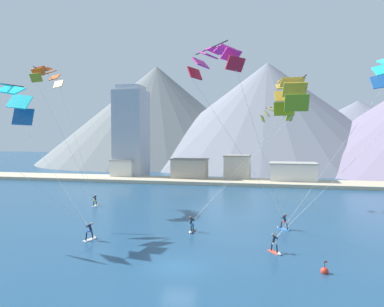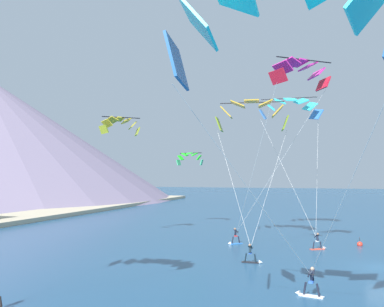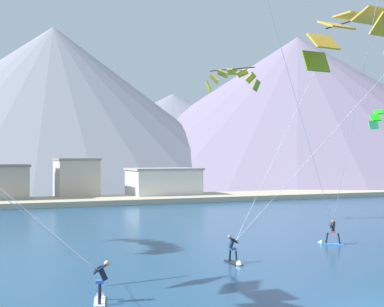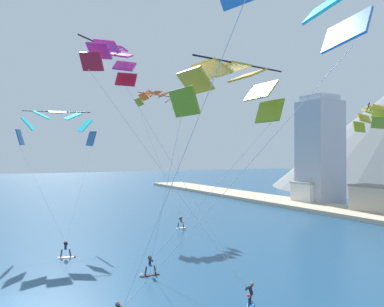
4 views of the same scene
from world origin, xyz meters
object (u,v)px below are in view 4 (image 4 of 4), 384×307
Objects in this scene: parafoil_kite_near_trail at (230,86)px; parafoil_kite_distant_low_drift at (371,115)px; kitesurfer_near_lead at (182,224)px; parafoil_kite_far_left at (113,60)px; parafoil_kite_far_right at (57,124)px; kitesurfer_far_right at (68,252)px; kitesurfer_near_trail at (148,270)px; kitesurfer_far_left at (250,299)px; parafoil_kite_near_lead at (157,98)px.

parafoil_kite_near_trail reaches higher than parafoil_kite_distant_low_drift.
parafoil_kite_near_trail reaches higher than kitesurfer_near_lead.
parafoil_kite_far_right is at bearing -178.67° from parafoil_kite_far_left.
kitesurfer_far_right is at bearing -128.14° from parafoil_kite_distant_low_drift.
parafoil_kite_far_right reaches higher than parafoil_kite_near_trail.
kitesurfer_near_trail is 9.68m from kitesurfer_far_left.
kitesurfer_far_right is at bearing -45.88° from parafoil_kite_near_lead.
parafoil_kite_far_right is (-19.11, -4.27, 13.10)m from kitesurfer_near_trail.
parafoil_kite_near_trail is at bearing 39.97° from parafoil_kite_far_left.
kitesurfer_far_left is 18.09m from parafoil_kite_distant_low_drift.
parafoil_kite_near_trail is 1.00× the size of parafoil_kite_far_right.
kitesurfer_near_trail is at bearing 29.23° from kitesurfer_far_right.
parafoil_kite_far_right reaches higher than parafoil_kite_distant_low_drift.
parafoil_kite_near_lead is 32.62m from parafoil_kite_distant_low_drift.
kitesurfer_far_left is 18.47m from parafoil_kite_far_left.
parafoil_kite_distant_low_drift is at bearing 10.65° from parafoil_kite_near_lead.
parafoil_kite_near_lead is at bearing 164.84° from parafoil_kite_near_trail.
kitesurfer_near_lead is 1.02× the size of kitesurfer_far_left.
parafoil_kite_far_left is at bearing -37.70° from kitesurfer_near_lead.
kitesurfer_far_left is 37.71m from parafoil_kite_near_lead.
kitesurfer_near_lead reaches higher than kitesurfer_near_trail.
parafoil_kite_near_trail is at bearing -84.95° from parafoil_kite_distant_low_drift.
parafoil_kite_far_right is at bearing -73.74° from parafoil_kite_near_lead.
parafoil_kite_far_right reaches higher than kitesurfer_near_lead.
kitesurfer_near_trail is 9.79m from kitesurfer_far_right.
kitesurfer_far_left is (25.53, -7.85, 0.01)m from kitesurfer_near_lead.
parafoil_kite_far_left reaches higher than parafoil_kite_far_right.
parafoil_kite_far_right is 3.04× the size of parafoil_kite_distant_low_drift.
parafoil_kite_distant_low_drift reaches higher than kitesurfer_near_trail.
parafoil_kite_near_trail is 14.96m from parafoil_kite_distant_low_drift.
kitesurfer_far_right is 0.39× the size of parafoil_kite_distant_low_drift.
parafoil_kite_far_right is at bearing -142.70° from parafoil_kite_distant_low_drift.
parafoil_kite_near_lead is at bearing 151.60° from parafoil_kite_far_left.
kitesurfer_near_trail is at bearing -170.16° from parafoil_kite_near_trail.
parafoil_kite_far_right is (4.33, -14.84, -4.81)m from parafoil_kite_near_lead.
parafoil_kite_far_right is at bearing 177.21° from kitesurfer_far_right.
parafoil_kite_near_lead reaches higher than kitesurfer_far_right.
parafoil_kite_far_right reaches higher than kitesurfer_far_left.
parafoil_kite_near_lead is (-32.45, 7.05, 17.86)m from kitesurfer_far_left.
parafoil_kite_distant_low_drift is (-1.31, 14.88, -0.92)m from parafoil_kite_near_trail.
kitesurfer_far_right reaches higher than kitesurfer_near_trail.
kitesurfer_far_left is 0.97× the size of kitesurfer_far_right.
parafoil_kite_distant_low_drift is at bearing 51.86° from kitesurfer_far_right.
parafoil_kite_near_lead reaches higher than kitesurfer_near_trail.
kitesurfer_far_right is at bearing -154.67° from kitesurfer_far_left.
parafoil_kite_far_left reaches higher than kitesurfer_near_trail.
kitesurfer_far_right is 27.84m from parafoil_kite_near_lead.
parafoil_kite_distant_low_drift is (8.19, 16.53, 12.60)m from kitesurfer_near_trail.
parafoil_kite_near_trail is 29.22m from parafoil_kite_far_right.
parafoil_kite_near_lead is at bearing 155.71° from kitesurfer_near_trail.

